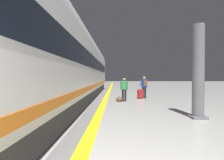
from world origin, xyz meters
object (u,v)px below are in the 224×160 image
object	(u,v)px
suitcase_near	(140,94)
platform_pillar	(198,73)
high_speed_train	(55,57)
duffel_bag_mid	(119,99)
passenger_near	(144,85)
passenger_mid	(124,87)

from	to	relation	value
suitcase_near	platform_pillar	size ratio (longest dim) A/B	0.30
high_speed_train	suitcase_near	xyz separation A→B (m)	(4.64, 4.61, -2.14)
duffel_bag_mid	platform_pillar	bearing A→B (deg)	-56.14
passenger_near	suitcase_near	xyz separation A→B (m)	(-0.33, -0.23, -0.62)
high_speed_train	passenger_near	size ratio (longest dim) A/B	19.76
suitcase_near	passenger_near	bearing A→B (deg)	35.48
suitcase_near	passenger_mid	distance (m)	1.96
suitcase_near	duffel_bag_mid	size ratio (longest dim) A/B	2.41
passenger_near	suitcase_near	world-z (taller)	passenger_near
high_speed_train	platform_pillar	size ratio (longest dim) A/B	9.10
high_speed_train	passenger_near	distance (m)	7.11
passenger_mid	duffel_bag_mid	xyz separation A→B (m)	(-0.32, -0.23, -0.76)
passenger_mid	platform_pillar	xyz separation A→B (m)	(2.61, -4.60, 0.81)
suitcase_near	duffel_bag_mid	world-z (taller)	suitcase_near
passenger_near	passenger_mid	distance (m)	2.28
suitcase_near	duffel_bag_mid	xyz separation A→B (m)	(-1.56, -1.65, -0.21)
high_speed_train	suitcase_near	distance (m)	6.89
passenger_mid	duffel_bag_mid	size ratio (longest dim) A/B	3.57
suitcase_near	high_speed_train	bearing A→B (deg)	-135.17
passenger_mid	platform_pillar	world-z (taller)	platform_pillar
high_speed_train	duffel_bag_mid	xyz separation A→B (m)	(3.08, 2.97, -2.35)
passenger_near	passenger_mid	size ratio (longest dim) A/B	1.06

